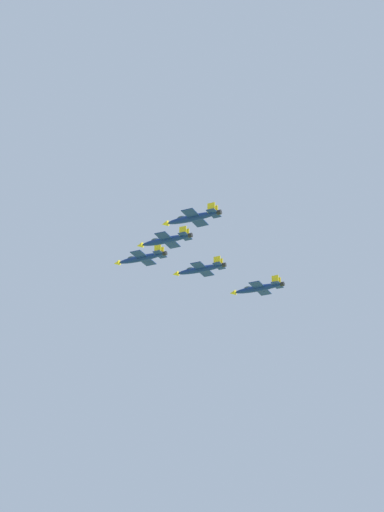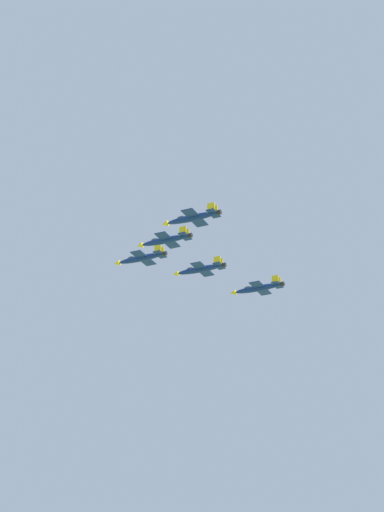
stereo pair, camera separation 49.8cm
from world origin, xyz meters
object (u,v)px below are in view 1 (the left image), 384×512
Objects in this scene: jet_right_wingman at (200,269)px; jet_right_outer at (258,288)px; jet_left_outer at (192,218)px; jet_lead at (141,258)px; jet_left_wingman at (165,240)px.

jet_right_wingman reaches higher than jet_right_outer.
jet_lead is at bearing -40.47° from jet_left_outer.
jet_left_outer reaches higher than jet_right_outer.
jet_right_outer is at bearing -112.14° from jet_left_wingman.
jet_lead reaches higher than jet_left_outer.
jet_right_wingman is at bearing -90.73° from jet_left_wingman.
jet_left_outer is at bearing 110.73° from jet_right_wingman.
jet_right_wingman is at bearing 40.24° from jet_right_outer.
jet_left_wingman is 36.10m from jet_right_outer.
jet_lead is at bearing -41.09° from jet_left_wingman.
jet_right_outer is (9.39, 33.16, -5.23)m from jet_lead.
jet_left_wingman is 0.97× the size of jet_right_outer.
jet_lead is 1.01× the size of jet_right_wingman.
jet_right_wingman is (4.69, 16.58, -1.34)m from jet_lead.
jet_left_outer is 44.67m from jet_right_outer.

